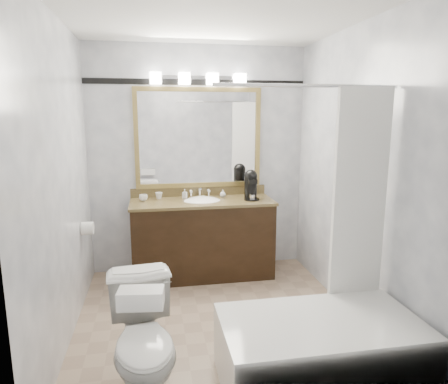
{
  "coord_description": "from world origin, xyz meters",
  "views": [
    {
      "loc": [
        -0.51,
        -3.15,
        1.77
      ],
      "look_at": [
        0.12,
        0.35,
        1.07
      ],
      "focal_mm": 32.0,
      "sensor_mm": 36.0,
      "label": 1
    }
  ],
  "objects": [
    {
      "name": "cup_right",
      "position": [
        -0.46,
        1.18,
        0.89
      ],
      "size": [
        0.09,
        0.09,
        0.07
      ],
      "primitive_type": "imported",
      "rotation": [
        0.0,
        0.0,
        -0.11
      ],
      "color": "white",
      "rests_on": "vanity"
    },
    {
      "name": "soap_bottle_a",
      "position": [
        -0.18,
        1.15,
        0.9
      ],
      "size": [
        0.06,
        0.06,
        0.1
      ],
      "primitive_type": "imported",
      "rotation": [
        0.0,
        0.0,
        -0.31
      ],
      "color": "white",
      "rests_on": "vanity"
    },
    {
      "name": "bathtub",
      "position": [
        0.55,
        -0.9,
        0.28
      ],
      "size": [
        1.3,
        0.75,
        1.96
      ],
      "color": "white",
      "rests_on": "ground"
    },
    {
      "name": "vanity",
      "position": [
        0.0,
        1.02,
        0.44
      ],
      "size": [
        1.53,
        0.58,
        0.97
      ],
      "color": "black",
      "rests_on": "ground"
    },
    {
      "name": "soap_bottle_b",
      "position": [
        0.25,
        1.15,
        0.89
      ],
      "size": [
        0.08,
        0.08,
        0.08
      ],
      "primitive_type": "imported",
      "rotation": [
        0.0,
        0.0,
        0.33
      ],
      "color": "white",
      "rests_on": "vanity"
    },
    {
      "name": "soap_bar",
      "position": [
        0.01,
        1.13,
        0.86
      ],
      "size": [
        0.08,
        0.06,
        0.02
      ],
      "primitive_type": "cube",
      "rotation": [
        0.0,
        0.0,
        0.14
      ],
      "color": "beige",
      "rests_on": "vanity"
    },
    {
      "name": "vanity_light_bar",
      "position": [
        0.0,
        1.23,
        2.13
      ],
      "size": [
        1.02,
        0.14,
        0.12
      ],
      "color": "silver",
      "rests_on": "room"
    },
    {
      "name": "coffee_maker",
      "position": [
        0.53,
        0.99,
        1.02
      ],
      "size": [
        0.17,
        0.21,
        0.32
      ],
      "rotation": [
        0.0,
        0.0,
        -0.0
      ],
      "color": "black",
      "rests_on": "vanity"
    },
    {
      "name": "toilet",
      "position": [
        -0.6,
        -0.86,
        0.38
      ],
      "size": [
        0.5,
        0.78,
        0.75
      ],
      "primitive_type": "imported",
      "rotation": [
        0.0,
        0.0,
        0.11
      ],
      "color": "white",
      "rests_on": "ground"
    },
    {
      "name": "mirror",
      "position": [
        0.0,
        1.28,
        1.5
      ],
      "size": [
        1.4,
        0.04,
        1.1
      ],
      "color": "#A68C4B",
      "rests_on": "room"
    },
    {
      "name": "tissue_box",
      "position": [
        -0.6,
        -1.12,
        0.8
      ],
      "size": [
        0.25,
        0.16,
        0.1
      ],
      "primitive_type": "cube",
      "rotation": [
        0.0,
        0.0,
        -0.12
      ],
      "color": "white",
      "rests_on": "toilet"
    },
    {
      "name": "cup_left",
      "position": [
        -0.62,
        1.11,
        0.88
      ],
      "size": [
        0.1,
        0.1,
        0.07
      ],
      "primitive_type": "imported",
      "rotation": [
        0.0,
        0.0,
        -0.1
      ],
      "color": "white",
      "rests_on": "vanity"
    },
    {
      "name": "tp_roll",
      "position": [
        -1.14,
        0.66,
        0.7
      ],
      "size": [
        0.11,
        0.12,
        0.12
      ],
      "primitive_type": "cylinder",
      "rotation": [
        0.0,
        1.57,
        0.0
      ],
      "color": "white",
      "rests_on": "room"
    },
    {
      "name": "accent_stripe",
      "position": [
        0.0,
        1.29,
        2.1
      ],
      "size": [
        2.4,
        0.01,
        0.06
      ],
      "primitive_type": "cube",
      "color": "black",
      "rests_on": "room"
    },
    {
      "name": "room",
      "position": [
        0.0,
        0.0,
        1.25
      ],
      "size": [
        2.42,
        2.62,
        2.52
      ],
      "color": "gray",
      "rests_on": "ground"
    }
  ]
}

